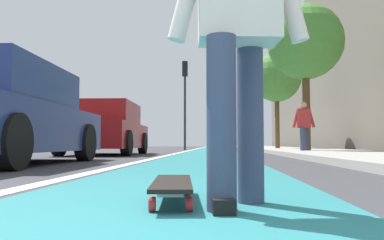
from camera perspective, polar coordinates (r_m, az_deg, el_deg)
name	(u,v)px	position (r m, az deg, el deg)	size (l,w,h in m)	color
ground_plane	(208,156)	(10.83, 2.33, -5.07)	(80.00, 80.00, 0.00)	#38383D
bike_lane_paint	(214,149)	(24.82, 3.15, -4.14)	(56.00, 1.91, 0.00)	#237075
lane_stripe_white	(192,150)	(20.87, -0.01, -4.27)	(52.00, 0.16, 0.01)	silver
sidewalk_curb	(288,149)	(19.10, 13.56, -4.10)	(52.00, 3.20, 0.11)	#9E9B93
building_facade	(329,64)	(24.09, 18.91, 7.56)	(40.00, 1.20, 9.65)	#655D53
skateboard	(172,185)	(2.17, -2.81, -9.18)	(0.85, 0.28, 0.11)	red
skater_person	(238,20)	(2.09, 6.49, 13.99)	(0.48, 0.72, 1.64)	#384260
parked_car_mid	(105,130)	(11.87, -12.24, -1.35)	(4.23, 2.08, 1.50)	maroon
traffic_light	(185,89)	(21.50, -1.01, 4.42)	(0.33, 0.28, 4.74)	#2D2D2D
street_tree_mid	(305,43)	(13.77, 15.80, 10.55)	(2.45, 2.45, 4.86)	brown
street_tree_far	(277,78)	(19.95, 11.95, 5.87)	(2.37, 2.37, 4.71)	brown
pedestrian_distant	(304,124)	(12.84, 15.62, -0.55)	(0.45, 0.71, 1.62)	#384260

